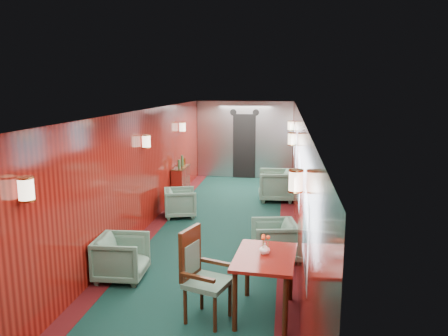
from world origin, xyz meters
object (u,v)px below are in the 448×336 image
at_px(side_chair, 200,271).
at_px(armchair_left_far, 180,203).
at_px(dining_table, 265,265).
at_px(credenza, 181,182).
at_px(armchair_right_near, 274,240).
at_px(armchair_left_near, 122,258).
at_px(armchair_right_far, 276,185).

distance_m(side_chair, armchair_left_far, 4.37).
distance_m(dining_table, credenza, 5.96).
distance_m(credenza, armchair_right_near, 4.38).
relative_size(armchair_left_far, armchair_right_near, 0.96).
bearing_deg(credenza, armchair_right_near, -55.73).
relative_size(credenza, armchair_left_near, 1.54).
bearing_deg(armchair_left_near, side_chair, -127.24).
bearing_deg(credenza, side_chair, -74.08).
bearing_deg(dining_table, armchair_right_near, 92.17).
relative_size(dining_table, armchair_left_far, 1.60).
height_order(side_chair, armchair_right_far, side_chair).
bearing_deg(armchair_left_far, side_chair, -179.94).
bearing_deg(armchair_right_near, dining_table, -12.79).
xyz_separation_m(side_chair, armchair_right_near, (0.85, 2.03, -0.30)).
xyz_separation_m(dining_table, armchair_right_far, (-0.00, 5.66, -0.27)).
relative_size(credenza, armchair_right_near, 1.55).
bearing_deg(credenza, armchair_left_near, -87.25).
bearing_deg(side_chair, armchair_right_near, 85.51).
relative_size(dining_table, armchair_right_near, 1.53).
relative_size(side_chair, armchair_right_near, 1.60).
bearing_deg(armchair_left_far, armchair_right_far, -67.55).
relative_size(credenza, armchair_left_far, 1.62).
bearing_deg(armchair_right_near, credenza, -156.46).
xyz_separation_m(dining_table, armchair_left_far, (-2.06, 3.97, -0.35)).
bearing_deg(armchair_right_far, dining_table, -3.09).
relative_size(dining_table, armchair_left_near, 1.52).
bearing_deg(side_chair, credenza, 124.24).
xyz_separation_m(dining_table, armchair_left_near, (-2.17, 0.75, -0.33)).
bearing_deg(credenza, dining_table, -66.24).
distance_m(dining_table, side_chair, 0.81).
distance_m(side_chair, credenza, 5.87).
distance_m(armchair_left_near, armchair_left_far, 3.22).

